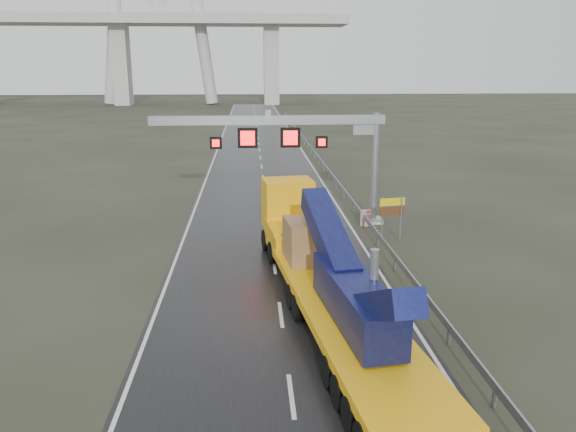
{
  "coord_description": "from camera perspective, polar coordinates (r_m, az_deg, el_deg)",
  "views": [
    {
      "loc": [
        -1.16,
        -17.54,
        10.03
      ],
      "look_at": [
        0.58,
        8.05,
        3.2
      ],
      "focal_mm": 35.0,
      "sensor_mm": 36.0,
      "label": 1
    }
  ],
  "objects": [
    {
      "name": "road",
      "position": [
        58.42,
        -2.7,
        5.02
      ],
      "size": [
        11.0,
        200.0,
        0.02
      ],
      "primitive_type": "cube",
      "color": "black",
      "rests_on": "ground"
    },
    {
      "name": "heavy_haul_truck",
      "position": [
        24.86,
        3.14,
        -4.29
      ],
      "size": [
        5.36,
        20.65,
        4.81
      ],
      "rotation": [
        0.0,
        0.0,
        0.12
      ],
      "color": "#FFA40E",
      "rests_on": "ground"
    },
    {
      "name": "sign_gantry",
      "position": [
        35.96,
        1.37,
        7.85
      ],
      "size": [
        14.9,
        1.2,
        7.42
      ],
      "color": "beige",
      "rests_on": "ground"
    },
    {
      "name": "exit_sign_pair",
      "position": [
        33.5,
        10.52,
        0.54
      ],
      "size": [
        1.54,
        0.31,
        2.66
      ],
      "rotation": [
        0.0,
        0.0,
        0.16
      ],
      "color": "gray",
      "rests_on": "ground"
    },
    {
      "name": "guardrail",
      "position": [
        48.99,
        4.72,
        3.89
      ],
      "size": [
        0.2,
        140.0,
        1.4
      ],
      "primitive_type": null,
      "color": "gray",
      "rests_on": "ground"
    },
    {
      "name": "striped_barrier",
      "position": [
        36.79,
        7.92,
        -0.2
      ],
      "size": [
        0.68,
        0.45,
        1.05
      ],
      "primitive_type": "cube",
      "rotation": [
        0.0,
        0.0,
        0.19
      ],
      "color": "red",
      "rests_on": "ground"
    },
    {
      "name": "ground",
      "position": [
        20.24,
        -0.09,
        -14.79
      ],
      "size": [
        400.0,
        400.0,
        0.0
      ],
      "primitive_type": "plane",
      "color": "#282B1E",
      "rests_on": "ground"
    }
  ]
}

